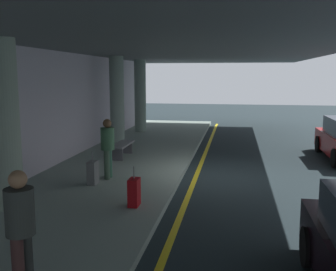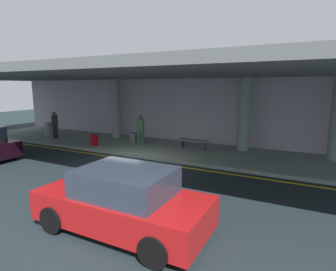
{
  "view_description": "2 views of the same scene",
  "coord_description": "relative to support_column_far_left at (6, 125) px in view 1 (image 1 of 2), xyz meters",
  "views": [
    {
      "loc": [
        -11.58,
        -0.49,
        3.03
      ],
      "look_at": [
        0.98,
        1.68,
        1.06
      ],
      "focal_mm": 41.9,
      "sensor_mm": 36.0,
      "label": 1
    },
    {
      "loc": [
        6.86,
        -9.48,
        3.33
      ],
      "look_at": [
        0.98,
        1.9,
        1.04
      ],
      "focal_mm": 29.21,
      "sensor_mm": 36.0,
      "label": 2
    }
  ],
  "objects": [
    {
      "name": "ground_plane",
      "position": [
        4.0,
        -4.34,
        -1.97
      ],
      "size": [
        60.0,
        60.0,
        0.0
      ],
      "primitive_type": "plane",
      "color": "#1D292D"
    },
    {
      "name": "sidewalk",
      "position": [
        4.0,
        -1.24,
        -1.9
      ],
      "size": [
        26.0,
        4.2,
        0.15
      ],
      "primitive_type": "cube",
      "color": "gray",
      "rests_on": "ground"
    },
    {
      "name": "suitcase_upright_secondary",
      "position": [
        2.08,
        -1.13,
        -1.51
      ],
      "size": [
        0.36,
        0.22,
        0.9
      ],
      "rotation": [
        0.0,
        0.0,
        0.38
      ],
      "color": "#5E6161",
      "rests_on": "sidewalk"
    },
    {
      "name": "suitcase_upright_primary",
      "position": [
        0.55,
        -2.66,
        -1.51
      ],
      "size": [
        0.36,
        0.22,
        0.9
      ],
      "rotation": [
        0.0,
        0.0,
        -0.47
      ],
      "color": "maroon",
      "rests_on": "sidewalk"
    },
    {
      "name": "bench_metal",
      "position": [
        5.63,
        -0.89,
        -1.47
      ],
      "size": [
        1.6,
        0.5,
        0.48
      ],
      "color": "slate",
      "rests_on": "sidewalk"
    },
    {
      "name": "support_column_far_left",
      "position": [
        0.0,
        0.0,
        0.0
      ],
      "size": [
        0.59,
        0.59,
        3.65
      ],
      "primitive_type": "cylinder",
      "color": "gray",
      "rests_on": "sidewalk"
    },
    {
      "name": "lane_stripe_yellow",
      "position": [
        4.0,
        -3.71,
        -1.97
      ],
      "size": [
        26.0,
        0.14,
        0.01
      ],
      "primitive_type": "cube",
      "color": "yellow",
      "rests_on": "ground"
    },
    {
      "name": "terminal_back_wall",
      "position": [
        4.0,
        1.01,
        -0.07
      ],
      "size": [
        26.0,
        0.3,
        3.8
      ],
      "primitive_type": "cube",
      "color": "#B9B1C0",
      "rests_on": "ground"
    },
    {
      "name": "ceiling_overhang",
      "position": [
        4.0,
        -1.74,
        1.97
      ],
      "size": [
        28.0,
        13.2,
        0.3
      ],
      "primitive_type": "cube",
      "color": "slate",
      "rests_on": "support_column_far_left"
    },
    {
      "name": "traveler_with_luggage",
      "position": [
        2.72,
        -1.34,
        -0.86
      ],
      "size": [
        0.38,
        0.38,
        1.68
      ],
      "rotation": [
        0.0,
        0.0,
        0.11
      ],
      "color": "#3B5541",
      "rests_on": "sidewalk"
    },
    {
      "name": "support_column_left_mid",
      "position": [
        8.0,
        0.0,
        0.0
      ],
      "size": [
        0.59,
        0.59,
        3.65
      ],
      "primitive_type": "cylinder",
      "color": "gray",
      "rests_on": "sidewalk"
    },
    {
      "name": "person_waiting_for_ride",
      "position": [
        -3.12,
        -2.11,
        -0.86
      ],
      "size": [
        0.38,
        0.38,
        1.68
      ],
      "rotation": [
        0.0,
        0.0,
        4.98
      ],
      "color": "#341F1E",
      "rests_on": "sidewalk"
    },
    {
      "name": "support_column_center",
      "position": [
        12.0,
        0.0,
        0.0
      ],
      "size": [
        0.59,
        0.59,
        3.65
      ],
      "primitive_type": "cylinder",
      "color": "gray",
      "rests_on": "sidewalk"
    }
  ]
}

